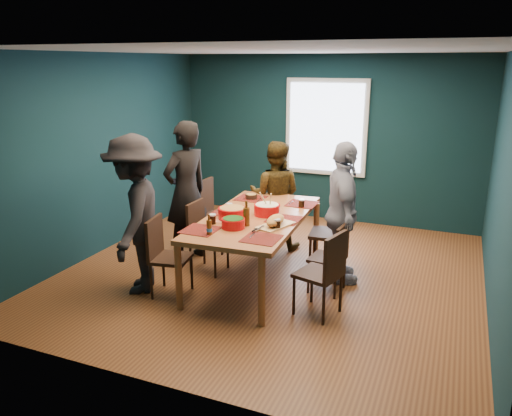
% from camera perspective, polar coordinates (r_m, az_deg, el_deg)
% --- Properties ---
extents(room, '(5.01, 5.01, 2.71)m').
position_cam_1_polar(room, '(6.22, 2.80, 5.19)').
color(room, brown).
rests_on(room, ground).
extents(dining_table, '(1.20, 2.22, 0.82)m').
position_cam_1_polar(dining_table, '(5.92, -0.07, -1.64)').
color(dining_table, '#9E542F').
rests_on(dining_table, floor).
extents(chair_left_far, '(0.48, 0.48, 0.99)m').
position_cam_1_polar(chair_left_far, '(7.07, -5.17, -0.11)').
color(chair_left_far, black).
rests_on(chair_left_far, floor).
extents(chair_left_mid, '(0.42, 0.42, 0.90)m').
position_cam_1_polar(chair_left_mid, '(6.33, -6.10, -2.64)').
color(chair_left_mid, black).
rests_on(chair_left_mid, floor).
extents(chair_left_near, '(0.47, 0.47, 0.91)m').
position_cam_1_polar(chair_left_near, '(5.74, -10.54, -4.79)').
color(chair_left_near, black).
rests_on(chair_left_near, floor).
extents(chair_right_far, '(0.50, 0.50, 1.01)m').
position_cam_1_polar(chair_right_far, '(6.33, 9.19, -2.16)').
color(chair_right_far, black).
rests_on(chair_right_far, floor).
extents(chair_right_mid, '(0.41, 0.41, 0.83)m').
position_cam_1_polar(chair_right_mid, '(5.76, 8.93, -5.11)').
color(chair_right_mid, black).
rests_on(chair_right_mid, floor).
extents(chair_right_near, '(0.51, 0.51, 0.92)m').
position_cam_1_polar(chair_right_near, '(5.21, 8.00, -6.83)').
color(chair_right_near, black).
rests_on(chair_right_near, floor).
extents(person_far_left, '(0.67, 0.80, 1.86)m').
position_cam_1_polar(person_far_left, '(6.61, -7.99, 1.82)').
color(person_far_left, black).
rests_on(person_far_left, floor).
extents(person_back, '(0.83, 0.69, 1.53)m').
position_cam_1_polar(person_back, '(7.03, 2.19, 1.47)').
color(person_back, black).
rests_on(person_back, floor).
extents(person_right, '(0.77, 1.08, 1.71)m').
position_cam_1_polar(person_right, '(5.98, 9.84, -0.61)').
color(person_right, white).
rests_on(person_right, floor).
extents(person_near_left, '(1.08, 1.35, 1.82)m').
position_cam_1_polar(person_near_left, '(5.80, -13.62, -0.76)').
color(person_near_left, black).
rests_on(person_near_left, floor).
extents(bowl_salad, '(0.33, 0.33, 0.14)m').
position_cam_1_polar(bowl_salad, '(5.78, -2.73, -0.55)').
color(bowl_salad, '#BD0B0D').
rests_on(bowl_salad, dining_table).
extents(bowl_dumpling, '(0.31, 0.31, 0.29)m').
position_cam_1_polar(bowl_dumpling, '(5.93, 1.27, -0.12)').
color(bowl_dumpling, '#BD0B0D').
rests_on(bowl_dumpling, dining_table).
extents(bowl_herbs, '(0.26, 0.26, 0.11)m').
position_cam_1_polar(bowl_herbs, '(5.47, -2.61, -1.68)').
color(bowl_herbs, '#BD0B0D').
rests_on(bowl_herbs, dining_table).
extents(cutting_board, '(0.37, 0.59, 0.12)m').
position_cam_1_polar(cutting_board, '(5.52, 2.22, -1.54)').
color(cutting_board, tan).
rests_on(cutting_board, dining_table).
extents(small_bowl, '(0.16, 0.16, 0.07)m').
position_cam_1_polar(small_bowl, '(6.62, -0.54, 1.35)').
color(small_bowl, black).
rests_on(small_bowl, dining_table).
extents(beer_bottle_a, '(0.06, 0.06, 0.22)m').
position_cam_1_polar(beer_bottle_a, '(5.27, -5.37, -2.22)').
color(beer_bottle_a, '#4C2B0D').
rests_on(beer_bottle_a, dining_table).
extents(beer_bottle_b, '(0.07, 0.07, 0.28)m').
position_cam_1_polar(beer_bottle_b, '(5.52, -1.10, -0.93)').
color(beer_bottle_b, '#4C2B0D').
rests_on(beer_bottle_b, dining_table).
extents(cola_glass_a, '(0.08, 0.08, 0.11)m').
position_cam_1_polar(cola_glass_a, '(5.62, -5.00, -1.21)').
color(cola_glass_a, black).
rests_on(cola_glass_a, dining_table).
extents(cola_glass_b, '(0.08, 0.08, 0.11)m').
position_cam_1_polar(cola_glass_b, '(5.43, 2.40, -1.79)').
color(cola_glass_b, black).
rests_on(cola_glass_b, dining_table).
extents(cola_glass_c, '(0.08, 0.08, 0.11)m').
position_cam_1_polar(cola_glass_c, '(6.26, 5.23, 0.59)').
color(cola_glass_c, black).
rests_on(cola_glass_c, dining_table).
extents(cola_glass_d, '(0.08, 0.08, 0.11)m').
position_cam_1_polar(cola_glass_d, '(6.06, -3.06, 0.10)').
color(cola_glass_d, black).
rests_on(cola_glass_d, dining_table).
extents(napkin_a, '(0.17, 0.17, 0.00)m').
position_cam_1_polar(napkin_a, '(5.84, 3.92, -1.12)').
color(napkin_a, '#EB8563').
rests_on(napkin_a, dining_table).
extents(napkin_b, '(0.14, 0.14, 0.00)m').
position_cam_1_polar(napkin_b, '(5.73, -4.28, -1.47)').
color(napkin_b, '#EB8563').
rests_on(napkin_b, dining_table).
extents(napkin_c, '(0.12, 0.12, 0.00)m').
position_cam_1_polar(napkin_c, '(5.18, 1.05, -3.40)').
color(napkin_c, '#EB8563').
rests_on(napkin_c, dining_table).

